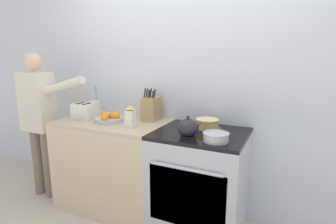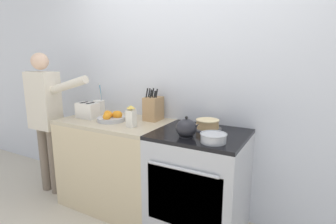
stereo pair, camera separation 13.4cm
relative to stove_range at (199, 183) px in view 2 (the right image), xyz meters
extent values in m
cube|color=silver|center=(-0.27, 0.35, 0.85)|extent=(8.00, 0.04, 2.60)
cube|color=beige|center=(-0.91, 0.00, -0.02)|extent=(1.07, 0.65, 0.86)
cube|color=#BCAD8E|center=(-0.91, 0.00, 0.43)|extent=(1.07, 0.65, 0.03)
cube|color=#B7BABF|center=(0.00, 0.00, -0.02)|extent=(0.75, 0.65, 0.86)
cube|color=black|center=(0.00, -0.32, 0.01)|extent=(0.61, 0.01, 0.47)
cylinder|color=#B7BABF|center=(0.00, -0.34, 0.26)|extent=(0.56, 0.02, 0.02)
cube|color=black|center=(0.00, 0.00, 0.43)|extent=(0.75, 0.65, 0.03)
cylinder|color=#4C4C51|center=(0.01, 0.13, 0.45)|extent=(0.24, 0.24, 0.01)
cylinder|color=tan|center=(0.01, 0.13, 0.47)|extent=(0.20, 0.20, 0.03)
cylinder|color=tan|center=(0.01, 0.13, 0.51)|extent=(0.19, 0.19, 0.03)
cylinder|color=beige|center=(0.01, 0.13, 0.53)|extent=(0.20, 0.20, 0.01)
cylinder|color=#232328|center=(-0.05, -0.16, 0.45)|extent=(0.12, 0.12, 0.01)
ellipsoid|color=#232328|center=(-0.05, -0.16, 0.52)|extent=(0.17, 0.17, 0.14)
cone|color=#232328|center=(0.03, -0.16, 0.54)|extent=(0.08, 0.04, 0.07)
sphere|color=black|center=(-0.05, -0.16, 0.60)|extent=(0.02, 0.02, 0.02)
cylinder|color=#B7BABF|center=(0.18, -0.19, 0.48)|extent=(0.19, 0.19, 0.06)
torus|color=#B7BABF|center=(0.18, -0.19, 0.51)|extent=(0.20, 0.20, 0.01)
cube|color=tan|center=(-0.57, 0.19, 0.56)|extent=(0.14, 0.18, 0.23)
cylinder|color=black|center=(-0.62, 0.15, 0.72)|extent=(0.01, 0.04, 0.09)
cylinder|color=black|center=(-0.57, 0.15, 0.71)|extent=(0.01, 0.04, 0.08)
cylinder|color=black|center=(-0.53, 0.15, 0.71)|extent=(0.01, 0.03, 0.07)
cylinder|color=black|center=(-0.62, 0.19, 0.72)|extent=(0.01, 0.04, 0.09)
cylinder|color=black|center=(-0.57, 0.19, 0.72)|extent=(0.01, 0.04, 0.09)
cylinder|color=black|center=(-0.53, 0.19, 0.72)|extent=(0.01, 0.04, 0.09)
cylinder|color=black|center=(-0.62, 0.23, 0.70)|extent=(0.01, 0.03, 0.06)
cylinder|color=black|center=(-0.57, 0.23, 0.70)|extent=(0.01, 0.03, 0.06)
cylinder|color=silver|center=(-1.25, 0.15, 0.52)|extent=(0.12, 0.12, 0.15)
cylinder|color=teal|center=(-1.22, 0.16, 0.63)|extent=(0.03, 0.05, 0.26)
cylinder|color=#B7BABF|center=(-1.22, 0.15, 0.65)|extent=(0.02, 0.05, 0.29)
cylinder|color=#B7BABF|center=(-0.91, -0.04, 0.47)|extent=(0.27, 0.27, 0.04)
sphere|color=orange|center=(-0.87, -0.02, 0.51)|extent=(0.08, 0.08, 0.08)
sphere|color=orange|center=(-0.95, -0.04, 0.51)|extent=(0.08, 0.08, 0.08)
sphere|color=orange|center=(-0.90, -0.12, 0.50)|extent=(0.07, 0.07, 0.07)
sphere|color=orange|center=(-0.85, -0.01, 0.51)|extent=(0.08, 0.08, 0.08)
sphere|color=orange|center=(-0.93, -0.06, 0.51)|extent=(0.08, 0.08, 0.08)
cube|color=silver|center=(-1.21, -0.06, 0.52)|extent=(0.22, 0.14, 0.16)
cube|color=black|center=(-1.25, -0.06, 0.60)|extent=(0.03, 0.10, 0.00)
cube|color=black|center=(-1.16, -0.06, 0.60)|extent=(0.03, 0.10, 0.00)
cube|color=black|center=(-1.32, -0.06, 0.55)|extent=(0.02, 0.02, 0.01)
cube|color=white|center=(-0.60, -0.13, 0.52)|extent=(0.07, 0.07, 0.15)
pyramid|color=#E0BC4C|center=(-0.60, -0.13, 0.63)|extent=(0.07, 0.07, 0.03)
cylinder|color=#7A6B5B|center=(-1.82, -0.16, -0.08)|extent=(0.11, 0.11, 0.74)
cylinder|color=#7A6B5B|center=(-1.66, -0.16, -0.08)|extent=(0.11, 0.11, 0.74)
cube|color=beige|center=(-1.74, -0.16, 0.60)|extent=(0.34, 0.20, 0.61)
cylinder|color=beige|center=(-1.95, -0.16, 0.64)|extent=(0.08, 0.08, 0.52)
cylinder|color=beige|center=(-1.34, -0.16, 0.78)|extent=(0.52, 0.08, 0.21)
sphere|color=beige|center=(-1.74, -0.16, 1.01)|extent=(0.18, 0.18, 0.18)
camera|label=1|loc=(0.65, -2.00, 1.05)|focal=28.00mm
camera|label=2|loc=(0.77, -1.94, 1.05)|focal=28.00mm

